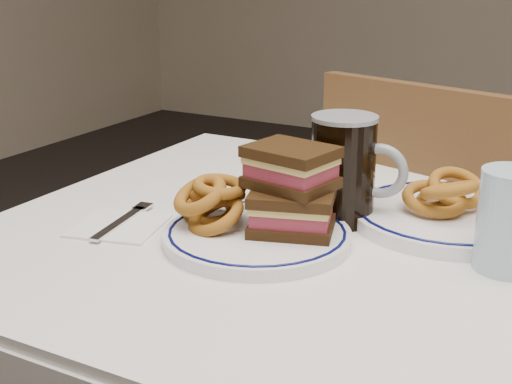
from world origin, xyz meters
The scene contains 11 objects.
dining_table centered at (0.00, 0.00, 0.64)m, with size 1.27×0.87×0.75m.
chair_far centered at (-0.10, 0.49, 0.50)m, with size 0.52×0.52×0.91m.
main_plate centered at (-0.22, -0.08, 0.76)m, with size 0.26×0.26×0.02m.
reuben_sandwich centered at (-0.18, -0.05, 0.83)m, with size 0.14×0.13×0.12m.
onion_rings_main centered at (-0.29, -0.08, 0.80)m, with size 0.12×0.12×0.10m.
ketchup_ramekin centered at (-0.24, 0.02, 0.78)m, with size 0.05×0.05×0.03m.
beer_mug centered at (-0.15, 0.06, 0.83)m, with size 0.15×0.10×0.16m.
water_glass centered at (0.10, 0.00, 0.82)m, with size 0.08×0.08×0.13m, color #A8C5D8.
far_plate centered at (0.00, 0.13, 0.76)m, with size 0.30×0.30×0.02m.
onion_rings_far centered at (-0.01, 0.13, 0.80)m, with size 0.12×0.14×0.09m.
napkin_fork centered at (-0.43, -0.12, 0.75)m, with size 0.15×0.17×0.01m.
Camera 1 is at (0.22, -0.88, 1.13)m, focal length 50.00 mm.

